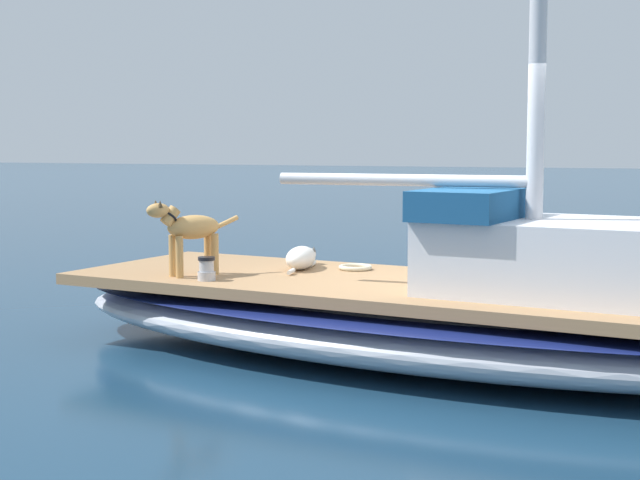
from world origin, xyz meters
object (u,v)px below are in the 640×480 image
dog_tan (189,230)px  coiled_rope (355,267)px  dog_white (302,258)px  deck_winch (207,269)px  sailboat_main (429,322)px

dog_tan → coiled_rope: size_ratio=2.54×
dog_white → deck_winch: size_ratio=4.54×
deck_winch → sailboat_main: bearing=102.8°
dog_tan → coiled_rope: bearing=126.0°
coiled_rope → dog_white: bearing=-77.3°
dog_tan → coiled_rope: 1.64m
deck_winch → coiled_rope: 1.53m
dog_white → deck_winch: (1.03, -0.51, -0.01)m
sailboat_main → deck_winch: size_ratio=35.88×
deck_winch → dog_white: bearing=153.8°
deck_winch → coiled_rope: deck_winch is taller
sailboat_main → deck_winch: deck_winch is taller
sailboat_main → dog_white: dog_white is taller
dog_white → deck_winch: dog_white is taller
coiled_rope → deck_winch: bearing=-41.6°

